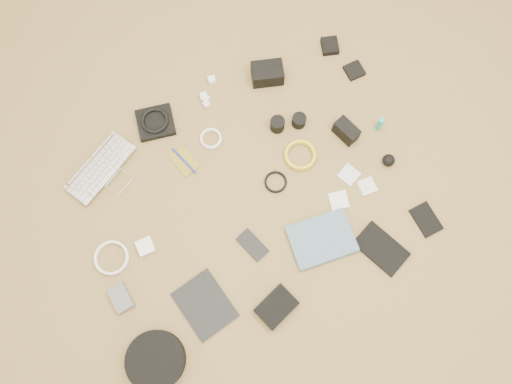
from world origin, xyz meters
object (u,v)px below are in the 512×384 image
dslr_camera (267,73)px  phone (252,245)px  tablet (205,305)px  laptop (109,175)px  headphone_case (156,360)px  paperback (330,261)px

dslr_camera → phone: 0.76m
tablet → laptop: bearing=92.2°
laptop → headphone_case: 0.78m
tablet → paperback: bearing=-16.9°
headphone_case → paperback: (0.77, -0.01, -0.02)m
dslr_camera → paperback: dslr_camera is taller
headphone_case → phone: bearing=20.6°
phone → paperback: bearing=-55.4°
tablet → paperback: (0.52, -0.10, 0.01)m
paperback → laptop: bearing=49.4°
tablet → phone: (0.28, 0.11, -0.00)m
dslr_camera → phone: bearing=-102.5°
dslr_camera → tablet: (-0.71, -0.73, -0.03)m
laptop → phone: (0.37, -0.56, -0.01)m
tablet → paperback: 0.53m
dslr_camera → tablet: 1.02m
paperback → tablet: bearing=90.0°
laptop → headphone_case: bearing=-125.6°
phone → headphone_case: headphone_case is taller
phone → headphone_case: bearing=-172.6°
tablet → phone: size_ratio=1.75×
dslr_camera → paperback: 0.86m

